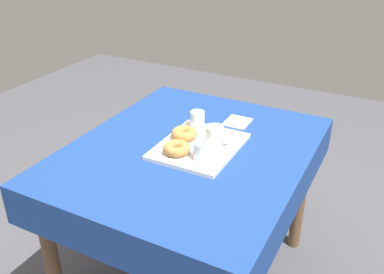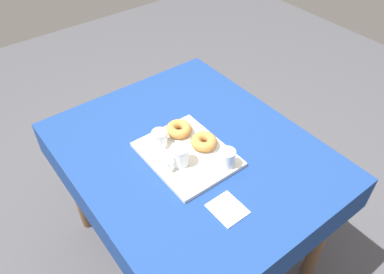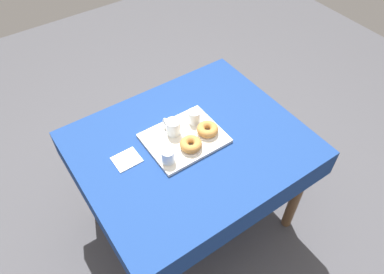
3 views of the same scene
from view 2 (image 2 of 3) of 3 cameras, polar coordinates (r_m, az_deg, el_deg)
ground_plane at (r=2.27m, az=-0.04°, el=-16.10°), size 6.00×6.00×0.00m
dining_table at (r=1.73m, az=-0.05°, el=-4.43°), size 1.19×0.99×0.78m
serving_tray at (r=1.62m, az=-0.74°, el=-2.62°), size 0.40×0.33×0.02m
tea_mug_left at (r=1.54m, az=-1.87°, el=-2.91°), size 0.08×0.12×0.09m
water_glass_near at (r=1.55m, az=5.31°, el=-3.26°), size 0.07×0.07×0.08m
water_glass_far at (r=1.63m, az=-4.89°, el=-0.32°), size 0.07×0.07×0.08m
donut_plate_left at (r=1.64m, az=1.79°, el=-1.35°), size 0.12×0.12×0.01m
sugar_donut_left at (r=1.62m, az=1.81°, el=-0.70°), size 0.12×0.12×0.04m
donut_plate_right at (r=1.70m, az=-1.97°, el=0.59°), size 0.12×0.12×0.01m
sugar_donut_right at (r=1.69m, az=-1.99°, el=1.21°), size 0.12×0.12×0.04m
paper_napkin at (r=1.45m, az=5.37°, el=-10.76°), size 0.13×0.12×0.01m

